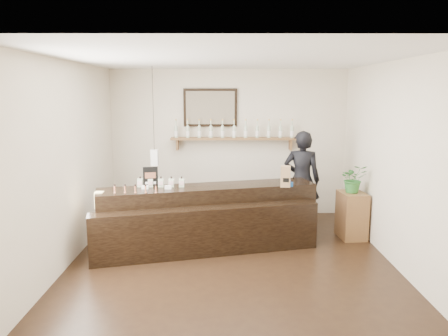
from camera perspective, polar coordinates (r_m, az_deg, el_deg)
name	(u,v)px	position (r m, az deg, el deg)	size (l,w,h in m)	color
ground	(231,261)	(6.35, 0.91, -12.04)	(5.00, 5.00, 0.00)	black
room_shell	(231,142)	(5.93, 0.96, 3.43)	(5.00, 5.00, 5.00)	beige
back_wall_decor	(221,125)	(8.28, -0.44, 5.64)	(2.66, 0.96, 1.69)	brown
counter	(208,219)	(6.75, -2.13, -6.73)	(3.41, 1.70, 1.10)	black
promo_sign	(151,177)	(6.73, -9.57, -1.17)	(0.22, 0.07, 0.31)	black
paper_bag	(286,176)	(6.72, 8.04, -1.10)	(0.16, 0.13, 0.32)	olive
tape_dispenser	(288,183)	(6.78, 8.40, -2.00)	(0.15, 0.08, 0.12)	#1957B4
side_cabinet	(352,215)	(7.49, 16.33, -5.92)	(0.43, 0.56, 0.76)	brown
potted_plant	(353,179)	(7.36, 16.56, -1.33)	(0.42, 0.36, 0.46)	#2D712D
shopkeeper	(302,174)	(7.69, 10.13, -0.73)	(0.71, 0.47, 1.95)	black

